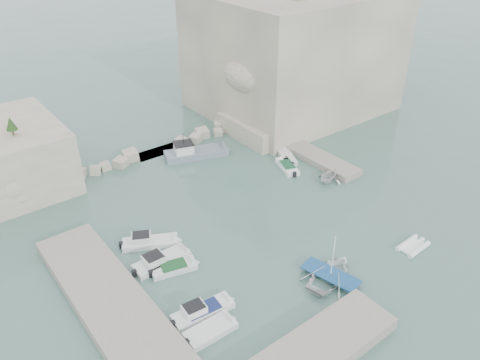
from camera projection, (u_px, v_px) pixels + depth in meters
ground at (278, 231)px, 45.48m from camera, size 400.00×400.00×0.00m
cliff_east at (293, 52)px, 68.78m from camera, size 26.00×22.00×17.00m
cliff_terrace at (262, 125)px, 63.87m from camera, size 8.00×10.00×2.50m
quay_west at (120, 315)px, 35.61m from camera, size 5.00×24.00×1.10m
ledge_east at (305, 151)px, 59.14m from camera, size 3.00×16.00×0.80m
breakwater at (157, 147)px, 59.54m from camera, size 28.00×3.00×1.40m
motorboat_a at (151, 245)px, 43.73m from camera, size 5.75×4.07×1.40m
motorboat_b at (162, 263)px, 41.47m from camera, size 5.62×1.86×1.40m
motorboat_c at (174, 270)px, 40.72m from camera, size 4.56×2.57×0.70m
motorboat_d at (203, 314)px, 36.41m from camera, size 5.55×2.11×1.40m
motorboat_e at (210, 333)px, 34.79m from camera, size 4.34×1.83×0.70m
rowboat at (330, 279)px, 39.82m from camera, size 6.24×5.08×1.13m
inflatable_dinghy at (413, 248)px, 43.35m from camera, size 3.45×1.77×0.44m
tender_east_a at (328, 181)px, 53.67m from camera, size 4.09×3.74×1.82m
tender_east_b at (287, 168)px, 56.17m from camera, size 2.95×4.77×0.70m
tender_east_c at (287, 159)px, 58.32m from camera, size 3.39×4.90×0.70m
tender_east_d at (274, 148)px, 60.77m from camera, size 4.84×2.62×1.77m
work_boat at (197, 156)px, 58.88m from camera, size 8.99×5.20×2.20m
rowboat_mast at (333, 254)px, 38.45m from camera, size 0.10×0.10×4.20m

